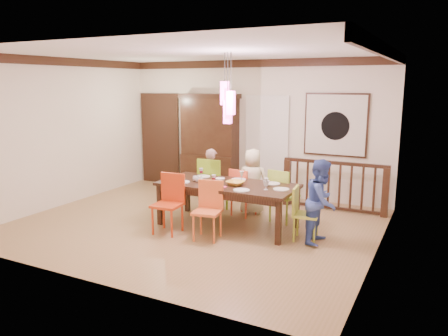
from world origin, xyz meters
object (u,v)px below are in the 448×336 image
at_px(chair_far_left, 214,181).
at_px(chair_end_right, 306,210).
at_px(person_end_right, 321,201).
at_px(person_far_mid, 253,181).
at_px(person_far_left, 212,179).
at_px(china_hutch, 210,143).
at_px(balustrade, 334,185).
at_px(dining_table, 228,188).

relative_size(chair_far_left, chair_end_right, 1.23).
bearing_deg(chair_end_right, person_end_right, -92.98).
height_order(chair_far_left, person_far_mid, person_far_mid).
relative_size(person_far_left, person_far_mid, 0.96).
distance_m(person_far_mid, person_end_right, 1.80).
height_order(chair_end_right, person_end_right, person_end_right).
distance_m(chair_end_right, person_far_mid, 1.63).
relative_size(chair_far_left, china_hutch, 0.47).
bearing_deg(person_far_left, person_far_mid, -161.02).
bearing_deg(balustrade, person_end_right, -83.31).
relative_size(dining_table, china_hutch, 1.06).
height_order(chair_end_right, person_far_mid, person_far_mid).
relative_size(person_far_left, person_end_right, 0.91).
distance_m(chair_far_left, chair_end_right, 2.15).
height_order(china_hutch, person_far_left, china_hutch).
height_order(person_far_left, person_far_mid, person_far_mid).
relative_size(china_hutch, person_end_right, 1.68).
height_order(person_far_left, person_end_right, person_end_right).
height_order(china_hutch, balustrade, china_hutch).
xyz_separation_m(china_hutch, person_far_mid, (1.58, -1.22, -0.48)).
height_order(dining_table, balustrade, balustrade).
height_order(chair_far_left, balustrade, chair_far_left).
bearing_deg(chair_far_left, person_end_right, 159.79).
bearing_deg(chair_end_right, china_hutch, 46.17).
distance_m(person_far_left, person_end_right, 2.54).
bearing_deg(chair_far_left, chair_end_right, 157.56).
xyz_separation_m(china_hutch, person_end_right, (3.12, -2.16, -0.45)).
bearing_deg(chair_end_right, person_far_mid, 47.16).
xyz_separation_m(chair_end_right, person_far_mid, (-1.31, 0.95, 0.13)).
height_order(chair_far_left, china_hutch, china_hutch).
xyz_separation_m(chair_far_left, balustrade, (2.03, 1.09, -0.09)).
bearing_deg(chair_end_right, balustrade, -7.10).
bearing_deg(chair_far_left, balustrade, -154.12).
distance_m(china_hutch, person_end_right, 3.82).
bearing_deg(person_far_left, balustrade, -140.91).
bearing_deg(person_far_left, dining_table, 148.12).
relative_size(chair_far_left, person_end_right, 0.80).
distance_m(chair_end_right, balustrade, 1.83).
bearing_deg(dining_table, person_end_right, -1.61).
distance_m(chair_far_left, china_hutch, 1.75).
height_order(china_hutch, person_end_right, china_hutch).
xyz_separation_m(dining_table, chair_far_left, (-0.63, 0.68, -0.08)).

